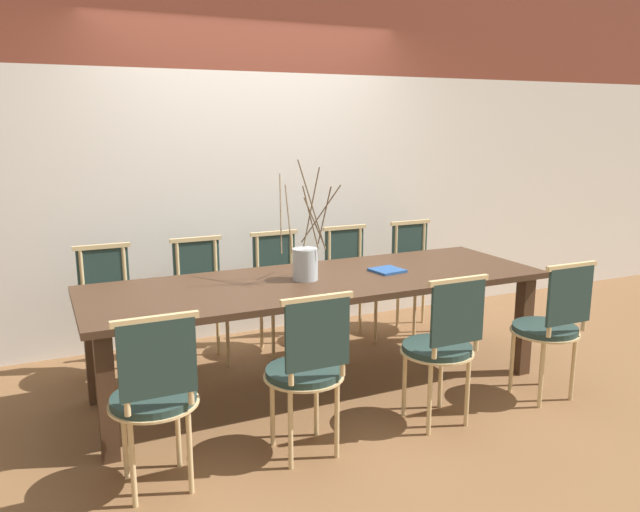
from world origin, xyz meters
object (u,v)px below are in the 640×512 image
object	(u,v)px
book_stack	(387,270)
dining_table	(320,291)
chair_near_center	(442,342)
chair_far_center	(280,286)
vase_centerpiece	(305,262)

from	to	relation	value
book_stack	dining_table	bearing A→B (deg)	179.02
chair_near_center	chair_far_center	bearing A→B (deg)	104.08
vase_centerpiece	dining_table	bearing A→B (deg)	-12.00
dining_table	chair_near_center	world-z (taller)	chair_near_center
dining_table	book_stack	world-z (taller)	book_stack
chair_near_center	chair_far_center	world-z (taller)	same
dining_table	chair_far_center	xyz separation A→B (m)	(0.02, 0.77, -0.16)
chair_far_center	vase_centerpiece	bearing A→B (deg)	81.16
vase_centerpiece	book_stack	size ratio (longest dim) A/B	3.47
vase_centerpiece	book_stack	world-z (taller)	vase_centerpiece
dining_table	chair_near_center	bearing A→B (deg)	-62.00
chair_far_center	book_stack	size ratio (longest dim) A/B	4.09
chair_near_center	book_stack	xyz separation A→B (m)	(0.09, 0.76, 0.25)
vase_centerpiece	book_stack	distance (m)	0.60
dining_table	chair_far_center	world-z (taller)	chair_far_center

